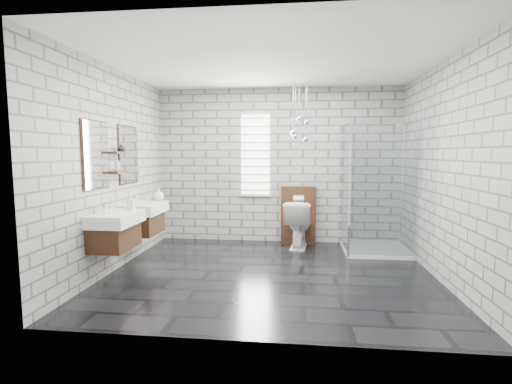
% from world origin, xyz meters
% --- Properties ---
extents(floor, '(4.20, 3.60, 0.02)m').
position_xyz_m(floor, '(0.00, 0.00, -0.01)').
color(floor, black).
rests_on(floor, ground).
extents(ceiling, '(4.20, 3.60, 0.02)m').
position_xyz_m(ceiling, '(0.00, 0.00, 2.71)').
color(ceiling, white).
rests_on(ceiling, wall_back).
extents(wall_back, '(4.20, 0.02, 2.70)m').
position_xyz_m(wall_back, '(0.00, 1.81, 1.35)').
color(wall_back, '#9F9F9A').
rests_on(wall_back, floor).
extents(wall_front, '(4.20, 0.02, 2.70)m').
position_xyz_m(wall_front, '(0.00, -1.81, 1.35)').
color(wall_front, '#9F9F9A').
rests_on(wall_front, floor).
extents(wall_left, '(0.02, 3.60, 2.70)m').
position_xyz_m(wall_left, '(-2.11, 0.00, 1.35)').
color(wall_left, '#9F9F9A').
rests_on(wall_left, floor).
extents(wall_right, '(0.02, 3.60, 2.70)m').
position_xyz_m(wall_right, '(2.11, 0.00, 1.35)').
color(wall_right, '#9F9F9A').
rests_on(wall_right, floor).
extents(vanity_left, '(0.47, 0.70, 1.57)m').
position_xyz_m(vanity_left, '(-1.91, -0.48, 0.76)').
color(vanity_left, '#3C2212').
rests_on(vanity_left, wall_left).
extents(vanity_right, '(0.47, 0.70, 1.57)m').
position_xyz_m(vanity_right, '(-1.91, 0.39, 0.76)').
color(vanity_right, '#3C2212').
rests_on(vanity_right, wall_left).
extents(shelf_lower, '(0.14, 0.30, 0.03)m').
position_xyz_m(shelf_lower, '(-2.03, -0.05, 1.32)').
color(shelf_lower, '#3C2212').
rests_on(shelf_lower, wall_left).
extents(shelf_upper, '(0.14, 0.30, 0.03)m').
position_xyz_m(shelf_upper, '(-2.03, -0.05, 1.58)').
color(shelf_upper, '#3C2212').
rests_on(shelf_upper, wall_left).
extents(window, '(0.56, 0.05, 1.48)m').
position_xyz_m(window, '(-0.40, 1.78, 1.55)').
color(window, white).
rests_on(window, wall_back).
extents(cistern_panel, '(0.60, 0.20, 1.00)m').
position_xyz_m(cistern_panel, '(0.37, 1.70, 0.50)').
color(cistern_panel, '#3C2212').
rests_on(cistern_panel, floor).
extents(flush_plate, '(0.18, 0.01, 0.12)m').
position_xyz_m(flush_plate, '(0.37, 1.60, 0.80)').
color(flush_plate, silver).
rests_on(flush_plate, cistern_panel).
extents(shower_enclosure, '(1.00, 1.00, 2.03)m').
position_xyz_m(shower_enclosure, '(1.50, 1.18, 0.50)').
color(shower_enclosure, white).
rests_on(shower_enclosure, floor).
extents(pendant_cluster, '(0.31, 0.21, 0.95)m').
position_xyz_m(pendant_cluster, '(0.37, 1.37, 1.96)').
color(pendant_cluster, silver).
rests_on(pendant_cluster, ceiling).
extents(toilet, '(0.51, 0.81, 0.78)m').
position_xyz_m(toilet, '(0.37, 1.45, 0.39)').
color(toilet, white).
rests_on(toilet, floor).
extents(soap_bottle_a, '(0.11, 0.11, 0.21)m').
position_xyz_m(soap_bottle_a, '(-1.79, -0.23, 0.96)').
color(soap_bottle_a, '#B2B2B2').
rests_on(soap_bottle_a, vanity_left).
extents(soap_bottle_b, '(0.17, 0.17, 0.19)m').
position_xyz_m(soap_bottle_b, '(-1.78, 0.72, 0.95)').
color(soap_bottle_b, '#B2B2B2').
rests_on(soap_bottle_b, vanity_right).
extents(soap_bottle_c, '(0.09, 0.09, 0.19)m').
position_xyz_m(soap_bottle_c, '(-2.02, -0.09, 1.43)').
color(soap_bottle_c, '#B2B2B2').
rests_on(soap_bottle_c, shelf_lower).
extents(vase, '(0.13, 0.13, 0.11)m').
position_xyz_m(vase, '(-2.02, 0.04, 1.65)').
color(vase, '#B2B2B2').
rests_on(vase, shelf_upper).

